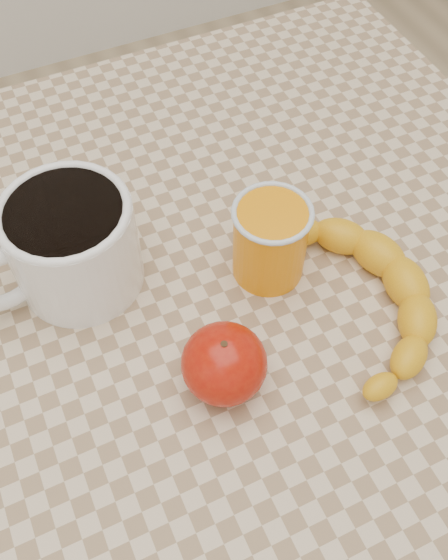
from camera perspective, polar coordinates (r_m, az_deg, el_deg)
name	(u,v)px	position (r m, az deg, el deg)	size (l,w,h in m)	color
ground	(224,503)	(1.30, 0.00, -19.73)	(3.00, 3.00, 0.00)	tan
table	(224,335)	(0.69, 0.00, -5.06)	(0.80, 0.80, 0.75)	beige
coffee_mug	(69,243)	(0.59, -13.97, 3.26)	(0.18, 0.14, 0.10)	white
orange_juice_glass	(270,240)	(0.59, 4.24, 3.65)	(0.08, 0.08, 0.09)	orange
apple	(224,364)	(0.53, 0.01, -7.65)	(0.09, 0.09, 0.07)	#9D0D05
banana	(353,293)	(0.60, 11.75, -1.21)	(0.19, 0.26, 0.04)	yellow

